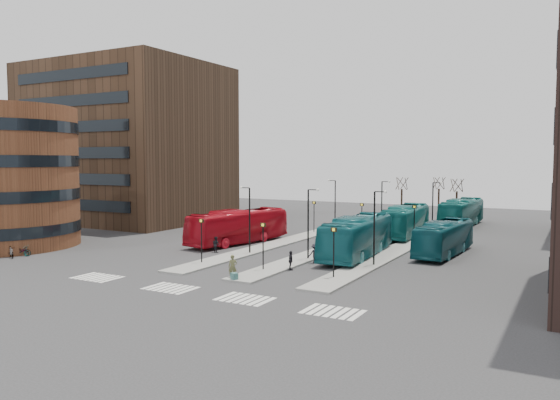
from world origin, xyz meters
The scene contains 23 objects.
ground centered at (0.00, 0.00, 0.00)m, with size 160.00×160.00×0.00m, color #2C2C2E.
island_left centered at (-4.00, 30.00, 0.07)m, with size 2.50×45.00×0.15m, color gray.
island_mid centered at (2.00, 30.00, 0.07)m, with size 2.50×45.00×0.15m, color gray.
island_right centered at (8.00, 30.00, 0.07)m, with size 2.50×45.00×0.15m, color gray.
suitcase centered at (1.66, 7.82, 0.31)m, with size 0.49×0.39×0.62m, color navy.
red_bus centered at (-7.89, 22.94, 1.78)m, with size 2.99×12.78×3.56m, color #AD0D1A.
teal_bus_a centered at (5.82, 21.48, 1.84)m, with size 3.09×13.21×3.68m, color #156069.
teal_bus_b centered at (5.92, 36.45, 1.79)m, with size 3.01×12.86×3.58m, color #166E6E.
teal_bus_c centered at (12.43, 26.37, 1.57)m, with size 2.63×11.25×3.13m, color #12515B.
teal_bus_d centered at (9.63, 49.77, 1.80)m, with size 3.03×12.94×3.60m, color #156B69.
traveller centered at (1.06, 8.53, 0.88)m, with size 0.64×0.42×1.76m, color brown.
commuter_a centered at (-6.69, 17.27, 0.75)m, with size 0.73×0.57×1.51m, color black.
commuter_b centered at (3.34, 13.33, 0.77)m, with size 0.90×0.38×1.54m, color black.
commuter_c centered at (3.72, 16.97, 0.82)m, with size 1.06×0.61×1.64m, color black.
bicycle_near centered at (-21.00, 7.11, 0.47)m, with size 0.62×1.78×0.93m, color gray.
bicycle_mid centered at (-21.00, 6.07, 0.51)m, with size 0.47×1.68×1.01m, color gray.
bicycle_far centered at (-21.00, 7.08, 0.42)m, with size 0.55×1.58×0.83m, color gray.
crosswalk_stripes centered at (1.75, 4.00, 0.01)m, with size 22.35×2.40×0.01m.
round_building centered at (-28.00, 10.00, 6.99)m, with size 15.16×15.16×14.00m.
office_block centered at (-34.00, 33.98, 11.00)m, with size 25.00×20.12×22.00m.
sign_poles centered at (1.60, 23.00, 2.41)m, with size 12.45×22.12×3.65m.
lamp_posts centered at (2.64, 28.00, 3.58)m, with size 14.04×20.24×6.12m.
bare_trees centered at (2.67, 62.67, 2.72)m, with size 10.97×8.14×5.90m.
Camera 1 is at (23.22, -24.43, 8.74)m, focal length 35.00 mm.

